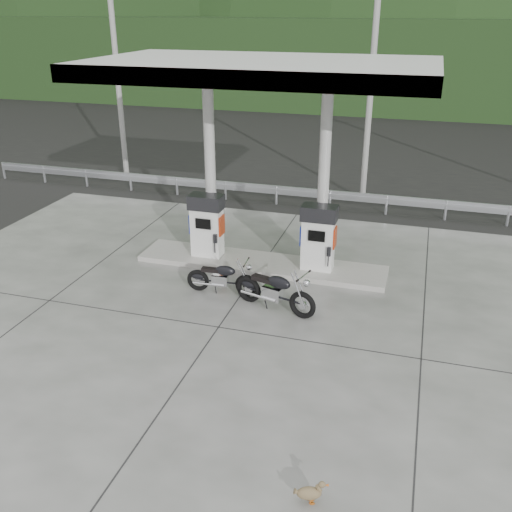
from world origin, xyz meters
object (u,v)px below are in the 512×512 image
(motorcycle_left, at_px, (275,291))
(duck, at_px, (309,493))
(gas_pump_right, at_px, (318,238))
(motorcycle_right, at_px, (222,278))
(gas_pump_left, at_px, (207,226))

(motorcycle_left, distance_m, duck, 5.89)
(gas_pump_right, height_order, motorcycle_right, gas_pump_right)
(gas_pump_right, bearing_deg, motorcycle_left, -104.34)
(motorcycle_right, distance_m, duck, 6.94)
(motorcycle_right, bearing_deg, gas_pump_left, 117.36)
(motorcycle_left, relative_size, motorcycle_right, 1.18)
(gas_pump_left, bearing_deg, motorcycle_left, -41.43)
(motorcycle_right, bearing_deg, motorcycle_left, -19.97)
(duck, bearing_deg, gas_pump_right, 82.66)
(motorcycle_left, height_order, motorcycle_right, motorcycle_left)
(gas_pump_right, relative_size, motorcycle_left, 0.88)
(gas_pump_left, relative_size, motorcycle_right, 1.03)
(gas_pump_left, relative_size, gas_pump_right, 1.00)
(gas_pump_left, bearing_deg, gas_pump_right, 0.00)
(gas_pump_right, distance_m, motorcycle_left, 2.44)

